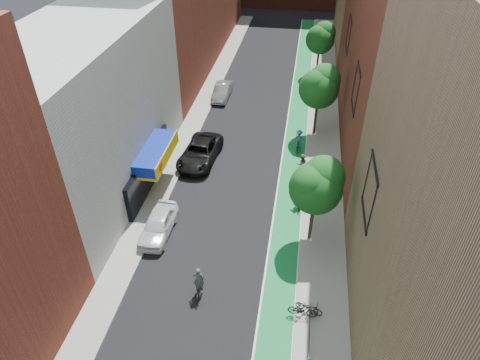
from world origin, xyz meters
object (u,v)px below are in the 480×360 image
at_px(cyclist_lead, 199,286).
at_px(cyclist_lane_near, 301,167).
at_px(cyclist_lane_far, 299,142).
at_px(parked_car_black, 200,152).
at_px(parked_car_silver, 222,91).
at_px(cyclist_lane_mid, 299,197).
at_px(parked_car_white, 158,224).

relative_size(cyclist_lead, cyclist_lane_near, 0.98).
bearing_deg(cyclist_lane_far, parked_car_black, 23.06).
relative_size(parked_car_black, cyclist_lane_far, 3.00).
bearing_deg(parked_car_silver, cyclist_lane_mid, -60.63).
bearing_deg(cyclist_lane_near, parked_car_white, 27.41).
bearing_deg(parked_car_silver, cyclist_lane_far, -45.77).
xyz_separation_m(cyclist_lane_near, cyclist_lane_far, (-0.42, 4.03, -0.10)).
bearing_deg(cyclist_lane_near, cyclist_lane_far, -97.41).
bearing_deg(cyclist_lane_mid, cyclist_lane_near, -95.70).
height_order(parked_car_white, parked_car_silver, parked_car_white).
xyz_separation_m(parked_car_white, cyclist_lane_far, (8.88, 12.05, 0.09)).
distance_m(parked_car_black, cyclist_lane_near, 8.63).
bearing_deg(parked_car_black, parked_car_white, -90.22).
bearing_deg(cyclist_lead, cyclist_lane_mid, -125.92).
xyz_separation_m(parked_car_black, cyclist_lane_far, (8.14, 2.95, 0.03)).
height_order(parked_car_white, parked_car_black, parked_car_black).
bearing_deg(parked_car_white, cyclist_lead, -48.94).
relative_size(parked_car_silver, cyclist_lane_near, 2.10).
distance_m(cyclist_lane_near, cyclist_lane_far, 4.05).
height_order(parked_car_silver, cyclist_lane_near, cyclist_lane_near).
distance_m(parked_car_silver, cyclist_lane_far, 12.56).
bearing_deg(cyclist_lead, parked_car_silver, -87.39).
height_order(parked_car_silver, cyclist_lane_mid, cyclist_lane_mid).
height_order(cyclist_lead, cyclist_lane_near, cyclist_lane_near).
height_order(parked_car_black, cyclist_lane_far, cyclist_lane_far).
bearing_deg(cyclist_lane_mid, cyclist_lane_far, -92.44).
relative_size(parked_car_silver, cyclist_lead, 2.15).
bearing_deg(cyclist_lane_mid, parked_car_white, 20.26).
height_order(parked_car_black, parked_car_silver, parked_car_black).
height_order(cyclist_lane_mid, cyclist_lane_far, cyclist_lane_mid).
xyz_separation_m(parked_car_white, cyclist_lane_mid, (9.29, 4.50, -0.01)).
xyz_separation_m(cyclist_lead, cyclist_lane_far, (4.95, 16.67, 0.17)).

